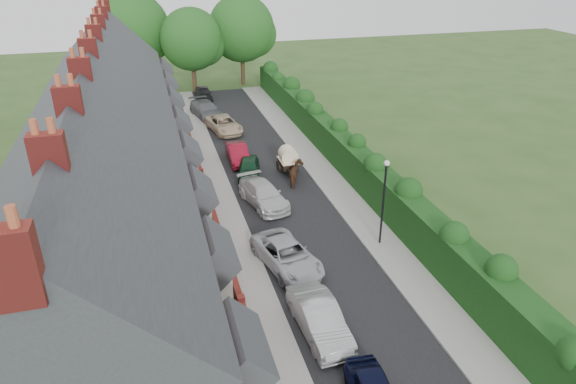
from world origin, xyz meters
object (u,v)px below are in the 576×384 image
Objects in this scene: car_red at (238,154)px; car_white at (263,194)px; car_beige at (224,124)px; car_silver_a at (319,319)px; car_grey at (206,110)px; car_black at (204,93)px; car_green at (249,168)px; horse at (296,174)px; horse_cart at (288,158)px; lamppost at (384,192)px; car_silver_b at (287,255)px.

car_white is at bearing -86.72° from car_red.
car_silver_a is at bearing -100.95° from car_beige.
car_beige is 0.95× the size of car_grey.
car_beige is 4.85m from car_grey.
car_black reaches higher than car_red.
car_green is 0.76× the size of car_beige.
car_grey is at bearing -55.39° from horse.
car_black is at bearing 79.47° from car_white.
car_white is 1.70× the size of horse_cart.
horse is at bearing -81.68° from car_black.
car_green is 2.87m from car_red.
horse is at bearing -90.00° from horse_cart.
car_silver_a is 0.93× the size of car_beige.
car_silver_a is 15.29m from horse.
car_white is 1.19× the size of car_red.
horse reaches higher than car_black.
car_grey reaches higher than car_white.
car_red is 1.03× the size of car_black.
horse is (3.18, -5.31, 0.16)m from car_red.
car_white is (-5.24, 6.60, -2.58)m from lamppost.
horse is at bearing 26.38° from car_white.
car_grey is (-0.72, 32.30, 0.00)m from car_silver_a.
car_silver_a is 0.88× the size of car_grey.
car_grey is (-6.40, 26.27, -2.53)m from lamppost.
car_beige is at bearing -87.80° from car_black.
horse reaches higher than car_silver_b.
car_white is 7.61m from car_red.
car_beige is at bearing 86.21° from car_silver_a.
car_silver_a is at bearing -89.82° from car_black.
car_white is at bearing -98.67° from car_grey.
car_silver_a is at bearing -100.78° from car_grey.
car_grey is at bearing 104.95° from horse_cart.
car_red is 6.19m from horse.
horse_cart reaches higher than car_silver_b.
horse_cart is (3.18, -3.16, 0.51)m from car_red.
car_grey reaches higher than car_silver_a.
car_green is at bearing -82.93° from car_red.
car_white is 5.32m from horse_cart.
horse_cart reaches higher than car_grey.
car_red is at bearing -97.84° from car_grey.
car_silver_b is at bearing -89.78° from car_black.
car_red is at bearing -89.05° from car_black.
car_beige is at bearing -90.10° from car_grey.
horse is (3.35, 14.92, 0.08)m from car_silver_a.
car_silver_a is 0.94× the size of car_white.
car_silver_a reaches higher than car_beige.
car_red is (-0.27, 7.60, -0.03)m from car_white.
car_black is (-0.60, 26.08, -0.03)m from car_white.
car_black is at bearing 77.22° from car_silver_b.
car_beige is (0.29, 27.55, -0.07)m from car_silver_a.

